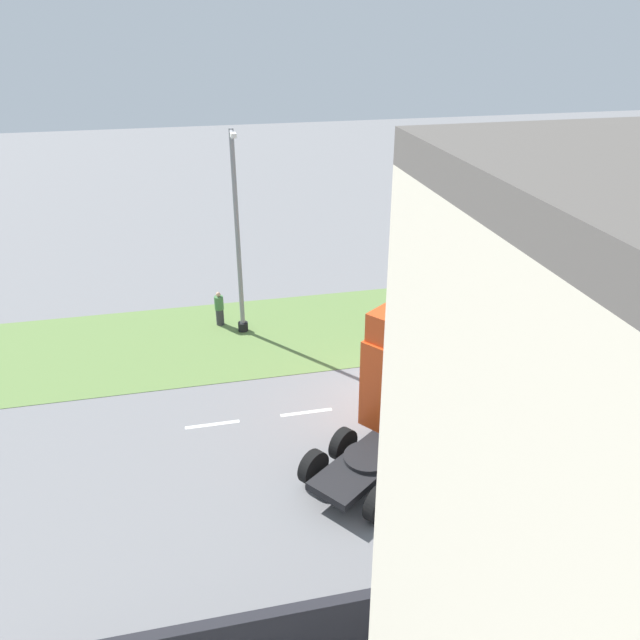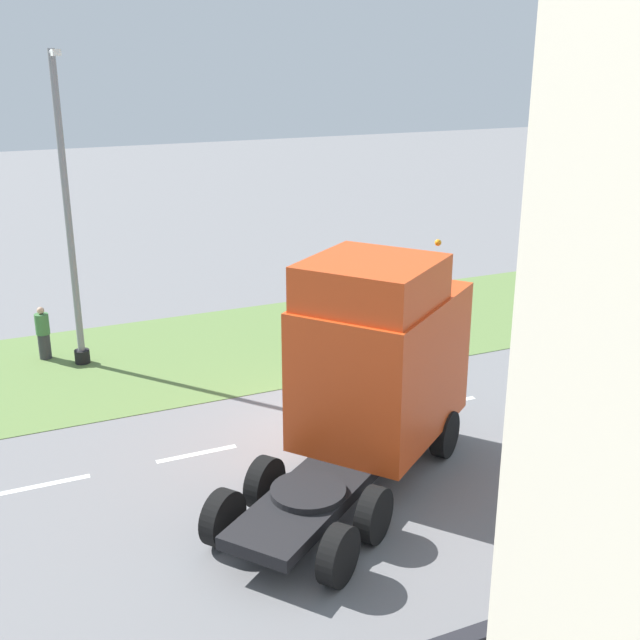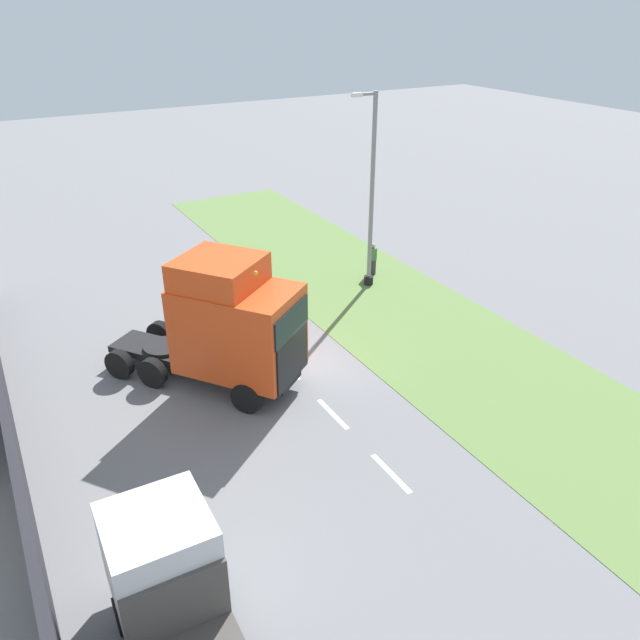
{
  "view_description": "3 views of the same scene",
  "coord_description": "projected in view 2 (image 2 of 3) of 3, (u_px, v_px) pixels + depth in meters",
  "views": [
    {
      "loc": [
        17.4,
        -7.31,
        12.42
      ],
      "look_at": [
        -2.78,
        -2.8,
        2.08
      ],
      "focal_mm": 35.0,
      "sensor_mm": 36.0,
      "label": 1
    },
    {
      "loc": [
        15.45,
        -7.92,
        8.45
      ],
      "look_at": [
        -2.56,
        0.24,
        1.74
      ],
      "focal_mm": 45.0,
      "sensor_mm": 36.0,
      "label": 2
    },
    {
      "loc": [
        8.34,
        16.41,
        11.81
      ],
      "look_at": [
        -0.4,
        0.97,
        2.57
      ],
      "focal_mm": 35.0,
      "sensor_mm": 36.0,
      "label": 3
    }
  ],
  "objects": [
    {
      "name": "ground_plane",
      "position": [
        355.0,
        422.0,
        19.14
      ],
      "size": [
        120.0,
        120.0,
        0.0
      ],
      "primitive_type": "plane",
      "color": "slate",
      "rests_on": "ground"
    },
    {
      "name": "grass_verge",
      "position": [
        266.0,
        342.0,
        24.31
      ],
      "size": [
        7.0,
        44.0,
        0.01
      ],
      "color": "#607F42",
      "rests_on": "ground"
    },
    {
      "name": "lane_markings",
      "position": [
        329.0,
        427.0,
        18.86
      ],
      "size": [
        0.16,
        14.6,
        0.0
      ],
      "color": "white",
      "rests_on": "ground"
    },
    {
      "name": "lorry_cab",
      "position": [
        376.0,
        365.0,
        16.39
      ],
      "size": [
        6.03,
        6.82,
        4.73
      ],
      "rotation": [
        0.0,
        0.0,
        0.65
      ],
      "color": "black",
      "rests_on": "ground"
    },
    {
      "name": "lamp_post",
      "position": [
        70.0,
        230.0,
        21.42
      ],
      "size": [
        1.33,
        0.42,
        8.46
      ],
      "color": "black",
      "rests_on": "ground"
    },
    {
      "name": "pedestrian",
      "position": [
        43.0,
        334.0,
        22.8
      ],
      "size": [
        0.39,
        0.39,
        1.55
      ],
      "color": "#333338",
      "rests_on": "ground"
    }
  ]
}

